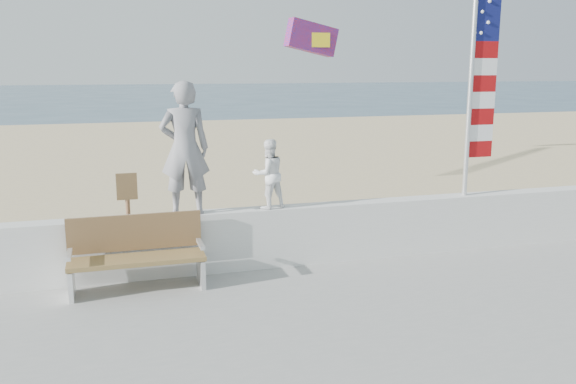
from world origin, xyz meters
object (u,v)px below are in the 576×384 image
object	(u,v)px
adult	(185,148)
bench	(137,253)
child	(269,174)
flag	(478,77)

from	to	relation	value
adult	bench	distance (m)	1.60
child	bench	distance (m)	2.22
adult	child	size ratio (longest dim) A/B	1.83
child	flag	distance (m)	3.73
child	bench	bearing A→B (deg)	0.11
adult	bench	xyz separation A→B (m)	(-0.75, -0.45, -1.34)
bench	adult	bearing A→B (deg)	31.27
flag	bench	bearing A→B (deg)	-175.22
child	flag	world-z (taller)	flag
flag	child	bearing A→B (deg)	180.00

